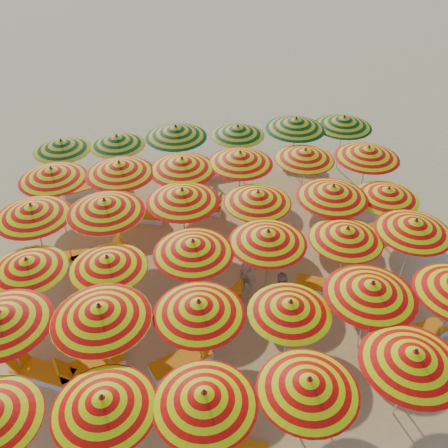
{
  "coord_description": "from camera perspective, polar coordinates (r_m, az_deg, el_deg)",
  "views": [
    {
      "loc": [
        -1.62,
        -11.98,
        11.33
      ],
      "look_at": [
        0.0,
        0.5,
        1.6
      ],
      "focal_mm": 40.0,
      "sensor_mm": 36.0,
      "label": 1
    }
  ],
  "objects": [
    {
      "name": "lounger_5",
      "position": [
        15.55,
        -1.03,
        -8.26
      ],
      "size": [
        1.81,
        0.88,
        0.69
      ],
      "rotation": [
        0.0,
        0.0,
        -0.18
      ],
      "color": "white",
      "rests_on": "ground"
    },
    {
      "name": "umbrella_21",
      "position": [
        16.29,
        3.87,
        3.09
      ],
      "size": [
        2.92,
        2.92,
        2.38
      ],
      "color": "silver",
      "rests_on": "ground"
    },
    {
      "name": "lounger_14",
      "position": [
        20.96,
        -3.55,
        5.41
      ],
      "size": [
        1.82,
        1.24,
        0.69
      ],
      "rotation": [
        0.0,
        0.0,
        0.42
      ],
      "color": "white",
      "rests_on": "ground"
    },
    {
      "name": "ground",
      "position": [
        16.57,
        0.22,
        -5.44
      ],
      "size": [
        120.0,
        120.0,
        0.0
      ],
      "primitive_type": "plane",
      "color": "tan",
      "rests_on": "ground"
    },
    {
      "name": "beachgoer_b",
      "position": [
        14.93,
        6.42,
        -7.82
      ],
      "size": [
        0.86,
        0.9,
        1.46
      ],
      "primitive_type": "imported",
      "rotation": [
        0.0,
        0.0,
        4.1
      ],
      "color": "tan",
      "rests_on": "ground"
    },
    {
      "name": "lounger_3",
      "position": [
        14.03,
        -4.75,
        -15.28
      ],
      "size": [
        1.82,
        1.2,
        0.69
      ],
      "rotation": [
        0.0,
        0.0,
        0.4
      ],
      "color": "white",
      "rests_on": "ground"
    },
    {
      "name": "umbrella_23",
      "position": [
        17.49,
        18.22,
        3.38
      ],
      "size": [
        2.58,
        2.58,
        2.28
      ],
      "color": "silver",
      "rests_on": "ground"
    },
    {
      "name": "umbrella_32",
      "position": [
        19.91,
        -5.52,
        10.47
      ],
      "size": [
        2.49,
        2.49,
        2.58
      ],
      "color": "silver",
      "rests_on": "ground"
    },
    {
      "name": "umbrella_35",
      "position": [
        21.33,
        13.52,
        11.3
      ],
      "size": [
        2.57,
        2.57,
        2.49
      ],
      "color": "silver",
      "rests_on": "ground"
    },
    {
      "name": "umbrella_15",
      "position": [
        14.55,
        5.05,
        -1.47
      ],
      "size": [
        2.5,
        2.5,
        2.46
      ],
      "color": "silver",
      "rests_on": "ground"
    },
    {
      "name": "lounger_8",
      "position": [
        17.41,
        -14.04,
        -3.61
      ],
      "size": [
        1.83,
        1.13,
        0.69
      ],
      "rotation": [
        0.0,
        0.0,
        0.35
      ],
      "color": "white",
      "rests_on": "ground"
    },
    {
      "name": "lounger_16",
      "position": [
        21.91,
        9.16,
        6.52
      ],
      "size": [
        1.82,
        1.2,
        0.69
      ],
      "rotation": [
        0.0,
        0.0,
        -0.39
      ],
      "color": "white",
      "rests_on": "ground"
    },
    {
      "name": "lounger_12",
      "position": [
        20.96,
        -15.8,
        3.91
      ],
      "size": [
        1.83,
        1.14,
        0.69
      ],
      "rotation": [
        0.0,
        0.0,
        3.49
      ],
      "color": "white",
      "rests_on": "ground"
    },
    {
      "name": "lounger_4",
      "position": [
        15.53,
        21.21,
        -11.76
      ],
      "size": [
        1.83,
        1.07,
        0.69
      ],
      "rotation": [
        0.0,
        0.0,
        3.44
      ],
      "color": "white",
      "rests_on": "ground"
    },
    {
      "name": "umbrella_24",
      "position": [
        18.24,
        -19.05,
        5.46
      ],
      "size": [
        2.38,
        2.38,
        2.51
      ],
      "color": "silver",
      "rests_on": "ground"
    },
    {
      "name": "umbrella_14",
      "position": [
        14.15,
        -3.54,
        -2.62
      ],
      "size": [
        2.49,
        2.49,
        2.48
      ],
      "color": "silver",
      "rests_on": "ground"
    },
    {
      "name": "lounger_13",
      "position": [
        20.92,
        -12.87,
        4.36
      ],
      "size": [
        1.83,
        1.06,
        0.69
      ],
      "rotation": [
        0.0,
        0.0,
        -0.3
      ],
      "color": "white",
      "rests_on": "ground"
    },
    {
      "name": "lounger_7",
      "position": [
        17.64,
        -18.01,
        -3.86
      ],
      "size": [
        1.78,
        0.74,
        0.69
      ],
      "rotation": [
        0.0,
        0.0,
        3.23
      ],
      "color": "white",
      "rests_on": "ground"
    },
    {
      "name": "umbrella_22",
      "position": [
        16.68,
        12.33,
        3.63
      ],
      "size": [
        2.56,
        2.56,
        2.52
      ],
      "color": "silver",
      "rests_on": "ground"
    },
    {
      "name": "lounger_1",
      "position": [
        14.59,
        -20.11,
        -15.61
      ],
      "size": [
        1.82,
        1.24,
        0.69
      ],
      "rotation": [
        0.0,
        0.0,
        2.72
      ],
      "color": "white",
      "rests_on": "ground"
    },
    {
      "name": "umbrella_20",
      "position": [
        16.12,
        -4.78,
        3.27
      ],
      "size": [
        2.72,
        2.72,
        2.55
      ],
      "color": "silver",
      "rests_on": "ground"
    },
    {
      "name": "umbrella_3",
      "position": [
        11.32,
        9.65,
        -17.66
      ],
      "size": [
        2.83,
        2.83,
        2.39
      ],
      "color": "silver",
      "rests_on": "ground"
    },
    {
      "name": "umbrella_19",
      "position": [
        15.93,
        -13.43,
        2.02
      ],
      "size": [
        3.12,
        3.12,
        2.62
      ],
      "color": "silver",
      "rests_on": "ground"
    },
    {
      "name": "lounger_10",
      "position": [
        18.96,
        -9.52,
        0.99
      ],
      "size": [
        1.83,
        1.05,
        0.69
      ],
      "rotation": [
        0.0,
        0.0,
        2.85
      ],
      "color": "white",
      "rests_on": "ground"
    },
    {
      "name": "umbrella_12",
      "position": [
        14.89,
        -21.52,
        -4.3
      ],
      "size": [
        2.66,
        2.66,
        2.27
      ],
      "color": "silver",
      "rests_on": "ground"
    },
    {
      "name": "lounger_9",
      "position": [
        18.43,
        15.25,
        -1.19
      ],
      "size": [
        1.83,
        1.06,
        0.69
      ],
      "rotation": [
        0.0,
        0.0,
        3.44
      ],
      "color": "white",
      "rests_on": "ground"
    },
    {
      "name": "umbrella_17",
      "position": [
        15.98,
        20.97,
        -0.22
      ],
      "size": [
        2.6,
        2.6,
        2.45
      ],
      "color": "silver",
      "rests_on": "ground"
    },
    {
      "name": "umbrella_1",
      "position": [
        11.22,
        -13.65,
        -19.25
      ],
      "size": [
        2.38,
        2.38,
        2.39
      ],
      "color": "silver",
      "rests_on": "ground"
    },
    {
      "name": "umbrella_30",
      "position": [
        20.31,
        -18.06,
        8.57
      ],
      "size": [
        2.74,
        2.74,
        2.32
      ],
      "color": "silver",
      "rests_on": "ground"
    },
    {
      "name": "umbrella_34",
      "position": [
        20.65,
        8.21,
        11.29
      ],
      "size": [
        3.03,
        3.03,
        2.58
      ],
      "color": "silver",
      "rests_on": "ground"
    },
    {
      "name": "umbrella_10",
      "position": [
        13.34,
        16.51,
        -7.17
      ],
      "size": [
        3.09,
        3.09,
        2.55
      ],
      "color": "silver",
      "rests_on": "ground"
    },
    {
      "name": "lounger_11",
      "position": [
        19.09,
        -2.73,
        1.83
      ],
      "size": [
        1.81,
        0.92,
        0.69
      ],
      "rotation": [
        0.0,
        0.0,
        -0.2
      ],
      "color": "white",
      "rests_on": "ground"
    },
    {
      "name": "umbrella_9",
      "position": [
        12.8,
        7.56,
        -9.39
      ],
      "size": [
        2.61,
        2.61,
        2.29
      ],
      "color": "silver",
      "rests_on": "ground"
    },
    {
      "name": "beachgoer_a",
      "position": [
        15.4,
        2.76,
        -5.51
      ],
      "size": [
        0.69,
        0.65,
        1.58
      ],
      "primitive_type": "imported",
      "rotation": [
        0.0,
        0.0,
        5.64
      ],
      "color": "tan",
      "rests_on": "ground"
    },
    {
      "name": "umbrella_26",
      "position": [
        17.76,
        -4.81,
        6.86
      ],
      "size": [
        2.72,
        2.72,
        2.57
      ],
      "color": "silver",
      "rests_on": "ground"
    },
    {
      "name": "umbrella_25",
      "position": [
        17.78,
        -11.85,
        6.29
      ],
      "size": [
        3.19,
        3.19,
        2.6
      ],
      "color": "silver",
      "rests_on": "ground"
    },
    {
      "name": "umbrella_13",
      "position": [
        14.21,
        -13.14,
        -4.27
      ],
      "size": [
        2.44,
        2.44,
        2.33
      ],
      "color": "silver",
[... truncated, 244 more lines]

